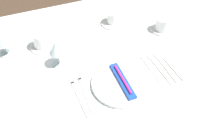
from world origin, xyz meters
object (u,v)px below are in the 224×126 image
object	(u,v)px
fork_outer	(84,90)
spoon_dessert	(162,63)
toothbrush_package	(123,80)
spoon_tea	(168,62)
coffee_cup_far	(113,17)
wine_glass_left	(56,49)
dinner_knife	(153,72)
spoon_soup	(156,65)
wine_glass_centre	(2,40)
dinner_plate	(122,83)
coffee_cup_right	(42,39)
coffee_cup_left	(164,24)
fork_inner	(78,94)

from	to	relation	value
fork_outer	spoon_dessert	distance (m)	0.39
toothbrush_package	spoon_tea	size ratio (longest dim) A/B	1.02
toothbrush_package	coffee_cup_far	size ratio (longest dim) A/B	2.19
spoon_dessert	wine_glass_left	bearing A→B (deg)	158.17
dinner_knife	wine_glass_left	size ratio (longest dim) A/B	1.63
spoon_soup	wine_glass_centre	xyz separation A→B (m)	(-0.64, 0.35, 0.08)
dinner_plate	wine_glass_left	bearing A→B (deg)	134.69
fork_outer	wine_glass_centre	xyz separation A→B (m)	(-0.28, 0.37, 0.08)
dinner_plate	toothbrush_package	xyz separation A→B (m)	(-0.00, 0.00, 0.02)
spoon_soup	wine_glass_centre	world-z (taller)	wine_glass_centre
spoon_tea	wine_glass_centre	world-z (taller)	wine_glass_centre
dinner_plate	wine_glass_left	distance (m)	0.33
dinner_knife	coffee_cup_right	world-z (taller)	coffee_cup_right
coffee_cup_left	wine_glass_left	distance (m)	0.60
fork_inner	spoon_tea	size ratio (longest dim) A/B	1.12
fork_inner	wine_glass_left	world-z (taller)	wine_glass_left
dinner_plate	spoon_soup	world-z (taller)	dinner_plate
spoon_dessert	coffee_cup_far	bearing A→B (deg)	102.99
fork_outer	coffee_cup_right	world-z (taller)	coffee_cup_right
dinner_plate	fork_outer	world-z (taller)	dinner_plate
spoon_tea	spoon_soup	bearing A→B (deg)	173.94
coffee_cup_right	coffee_cup_far	world-z (taller)	coffee_cup_right
spoon_tea	wine_glass_left	xyz separation A→B (m)	(-0.48, 0.19, 0.09)
spoon_dessert	coffee_cup_far	xyz separation A→B (m)	(-0.09, 0.39, 0.04)
fork_outer	coffee_cup_left	xyz separation A→B (m)	(0.53, 0.24, 0.04)
fork_outer	wine_glass_left	world-z (taller)	wine_glass_left
fork_inner	spoon_soup	distance (m)	0.39
toothbrush_package	coffee_cup_far	xyz separation A→B (m)	(0.14, 0.44, 0.02)
spoon_soup	spoon_tea	world-z (taller)	same
dinner_plate	fork_inner	bearing A→B (deg)	174.42
dinner_plate	fork_inner	size ratio (longest dim) A/B	1.17
dinner_knife	coffee_cup_left	xyz separation A→B (m)	(0.21, 0.26, 0.04)
fork_outer	fork_inner	distance (m)	0.03
spoon_dessert	coffee_cup_right	size ratio (longest dim) A/B	1.87
dinner_plate	wine_glass_left	world-z (taller)	wine_glass_left
toothbrush_package	spoon_soup	size ratio (longest dim) A/B	0.99
spoon_soup	spoon_dessert	distance (m)	0.03
dinner_knife	spoon_dessert	xyz separation A→B (m)	(0.07, 0.03, 0.00)
dinner_knife	toothbrush_package	bearing A→B (deg)	-176.06
coffee_cup_right	wine_glass_centre	xyz separation A→B (m)	(-0.18, 0.01, 0.04)
spoon_dessert	toothbrush_package	bearing A→B (deg)	-168.62
spoon_tea	wine_glass_centre	size ratio (longest dim) A/B	1.60
spoon_tea	coffee_cup_left	xyz separation A→B (m)	(0.11, 0.23, 0.04)
dinner_knife	coffee_cup_far	world-z (taller)	coffee_cup_far
coffee_cup_far	fork_inner	bearing A→B (deg)	-128.81
fork_inner	coffee_cup_right	bearing A→B (deg)	101.77
spoon_dessert	spoon_tea	distance (m)	0.03
fork_inner	coffee_cup_far	world-z (taller)	coffee_cup_far
toothbrush_package	wine_glass_left	distance (m)	0.33
toothbrush_package	spoon_dessert	xyz separation A→B (m)	(0.23, 0.05, -0.02)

